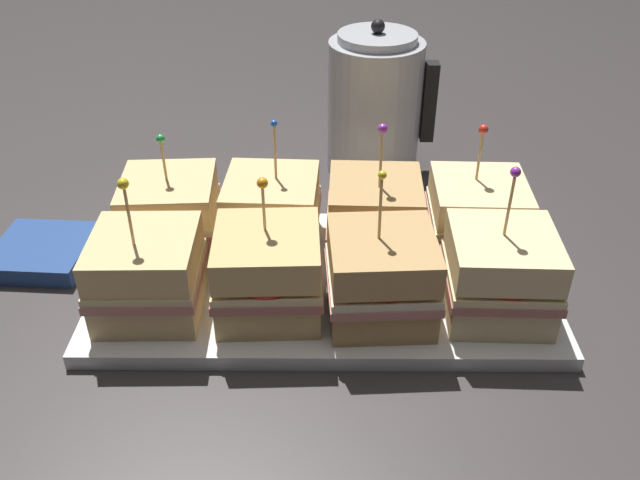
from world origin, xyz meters
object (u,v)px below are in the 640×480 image
object	(u,v)px
serving_platter	(320,282)
sandwich_front_center_right	(377,277)
sandwich_front_far_left	(144,274)
sandwich_back_far_right	(473,216)
napkin_stack	(40,252)
sandwich_front_center_left	(264,273)
kettle_steel	(372,105)
sandwich_back_center_right	(371,215)
sandwich_back_far_left	(168,213)
sandwich_front_far_right	(496,275)
sandwich_back_center_left	(269,213)

from	to	relation	value
serving_platter	sandwich_front_center_right	size ratio (longest dim) A/B	3.07
sandwich_front_far_left	sandwich_back_far_right	world-z (taller)	sandwich_front_far_left
napkin_stack	sandwich_front_far_left	bearing A→B (deg)	-35.06
sandwich_front_center_left	kettle_steel	world-z (taller)	kettle_steel
sandwich_front_far_left	sandwich_front_center_left	distance (m)	0.13
napkin_stack	kettle_steel	bearing A→B (deg)	30.31
sandwich_back_far_right	sandwich_back_center_right	bearing A→B (deg)	179.14
sandwich_back_far_left	sandwich_front_far_right	bearing A→B (deg)	-18.43
sandwich_front_center_left	sandwich_front_center_right	distance (m)	0.12
sandwich_front_center_left	sandwich_back_far_left	size ratio (longest dim) A/B	1.05
sandwich_front_far_right	sandwich_back_center_right	xyz separation A→B (m)	(-0.13, 0.12, -0.00)
napkin_stack	sandwich_back_center_right	bearing A→B (deg)	0.84
sandwich_back_center_left	sandwich_back_center_right	world-z (taller)	sandwich_back_center_right
sandwich_front_far_left	sandwich_back_center_right	distance (m)	0.28
kettle_steel	sandwich_front_far_left	bearing A→B (deg)	-125.87
sandwich_front_center_left	sandwich_front_center_right	world-z (taller)	sandwich_front_center_right
sandwich_back_far_right	sandwich_front_far_right	bearing A→B (deg)	-89.09
sandwich_back_far_right	kettle_steel	distance (m)	0.28
sandwich_back_center_right	sandwich_back_far_right	xyz separation A→B (m)	(0.13, -0.00, -0.00)
sandwich_back_far_left	sandwich_back_center_right	distance (m)	0.25
sandwich_back_center_right	sandwich_back_far_right	bearing A→B (deg)	-0.86
sandwich_back_center_left	sandwich_front_far_right	bearing A→B (deg)	-26.71
serving_platter	sandwich_back_far_right	xyz separation A→B (m)	(0.19, 0.06, 0.06)
sandwich_back_far_left	sandwich_front_center_right	bearing A→B (deg)	-27.65
serving_platter	sandwich_back_center_right	size ratio (longest dim) A/B	3.10
sandwich_front_far_right	sandwich_back_far_left	distance (m)	0.40
kettle_steel	napkin_stack	xyz separation A→B (m)	(-0.44, -0.25, -0.09)
sandwich_back_far_left	sandwich_back_center_left	world-z (taller)	sandwich_back_center_left
sandwich_back_far_right	serving_platter	bearing A→B (deg)	-162.38
sandwich_back_center_right	napkin_stack	world-z (taller)	sandwich_back_center_right
sandwich_front_far_left	sandwich_back_center_right	world-z (taller)	sandwich_back_center_right
sandwich_front_far_left	sandwich_front_center_left	bearing A→B (deg)	0.32
sandwich_front_far_right	napkin_stack	bearing A→B (deg)	167.92
sandwich_back_far_left	napkin_stack	xyz separation A→B (m)	(-0.17, -0.01, -0.05)
sandwich_front_center_right	napkin_stack	distance (m)	0.44
sandwich_front_center_left	sandwich_back_center_left	bearing A→B (deg)	91.77
sandwich_back_center_right	sandwich_front_center_right	bearing A→B (deg)	-90.23
sandwich_front_center_right	sandwich_back_far_right	xyz separation A→B (m)	(0.13, 0.13, -0.00)
serving_platter	sandwich_front_far_right	size ratio (longest dim) A/B	3.02
kettle_steel	napkin_stack	distance (m)	0.51
sandwich_back_far_right	sandwich_front_center_right	bearing A→B (deg)	-134.90
sandwich_front_far_right	sandwich_back_far_left	xyz separation A→B (m)	(-0.38, 0.13, -0.00)
serving_platter	sandwich_front_far_left	xyz separation A→B (m)	(-0.19, -0.06, 0.06)
sandwich_back_center_left	kettle_steel	xyz separation A→B (m)	(0.14, 0.24, 0.04)
sandwich_front_center_left	sandwich_front_center_right	size ratio (longest dim) A/B	0.92
sandwich_back_center_right	kettle_steel	world-z (taller)	kettle_steel
sandwich_front_far_left	sandwich_front_center_left	size ratio (longest dim) A/B	1.07
serving_platter	sandwich_front_center_left	bearing A→B (deg)	-134.84
sandwich_front_center_left	sandwich_back_far_right	world-z (taller)	sandwich_back_far_right
napkin_stack	sandwich_front_far_right	bearing A→B (deg)	-12.08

